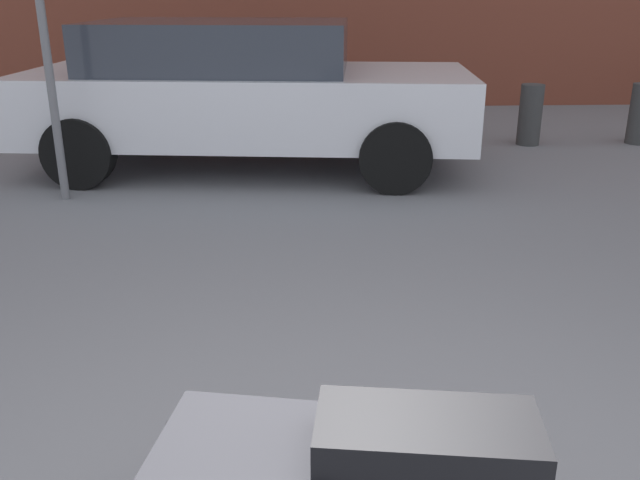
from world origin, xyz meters
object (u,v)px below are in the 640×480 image
suitcase_charcoal_stacked_top (250,472)px  parked_car (242,91)px  duffel_bag_black_rear_left (425,473)px  bollard_kerb_near (530,115)px  no_parking_sign (44,33)px

suitcase_charcoal_stacked_top → parked_car: bearing=104.1°
duffel_bag_black_rear_left → bollard_kerb_near: size_ratio=0.85×
duffel_bag_black_rear_left → no_parking_sign: size_ratio=0.26×
no_parking_sign → suitcase_charcoal_stacked_top: bearing=-66.6°
duffel_bag_black_rear_left → suitcase_charcoal_stacked_top: (-0.47, 0.10, -0.06)m
duffel_bag_black_rear_left → no_parking_sign: no_parking_sign is taller
bollard_kerb_near → no_parking_sign: size_ratio=0.31×
duffel_bag_black_rear_left → suitcase_charcoal_stacked_top: bearing=176.0°
no_parking_sign → parked_car: bearing=35.7°
duffel_bag_black_rear_left → parked_car: size_ratio=0.13×
parked_car → no_parking_sign: (-1.48, -1.07, 0.62)m
duffel_bag_black_rear_left → bollard_kerb_near: (2.41, 6.28, -0.16)m
parked_car → bollard_kerb_near: 3.38m
bollard_kerb_near → no_parking_sign: no_parking_sign is taller
duffel_bag_black_rear_left → suitcase_charcoal_stacked_top: duffel_bag_black_rear_left is taller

